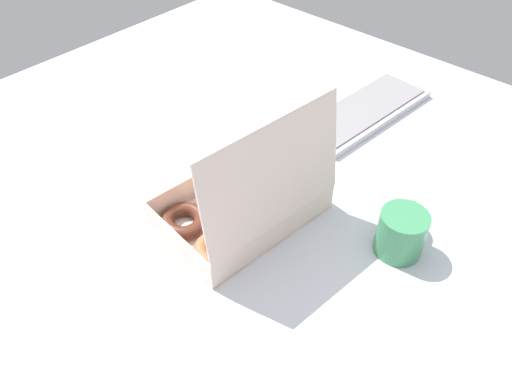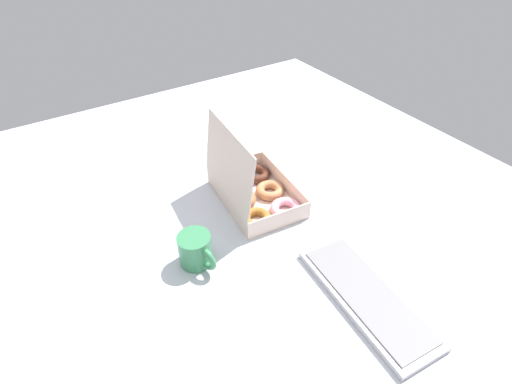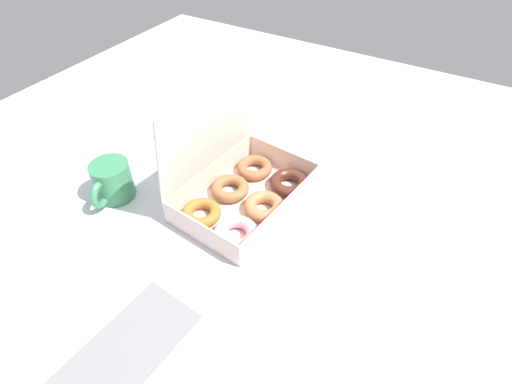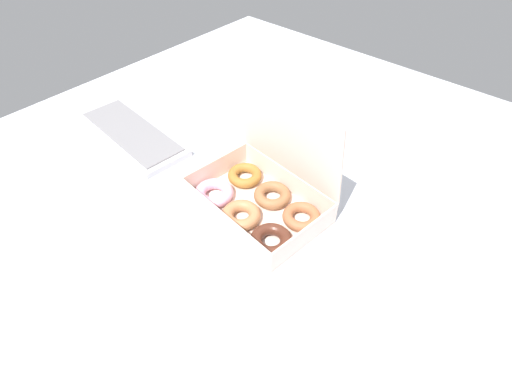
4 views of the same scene
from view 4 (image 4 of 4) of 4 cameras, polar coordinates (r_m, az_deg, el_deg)
The scene contains 4 objects.
ground_plane at distance 97.41cm, azimuth 2.65°, elevation -2.90°, with size 180.00×180.00×2.00cm, color silver.
donut_box at distance 94.33cm, azimuth 0.47°, elevation -0.80°, with size 33.26×24.39×27.28cm.
keyboard at distance 124.22cm, azimuth -17.30°, elevation 7.96°, with size 40.45×17.89×2.20cm.
coffee_mug at distance 116.97cm, azimuth 4.14°, elevation 9.77°, with size 12.60×8.94×9.14cm.
Camera 4 is at (40.96, -53.24, 69.55)cm, focal length 28.00 mm.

